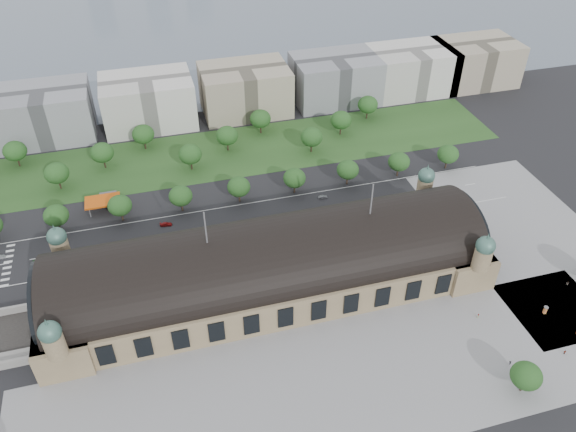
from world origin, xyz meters
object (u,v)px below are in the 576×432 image
object	(u,v)px
petrol_station	(106,199)
bus_east	(276,225)
pedestrian_4	(510,363)
pedestrian_3	(565,352)
parked_car_4	(179,255)
parked_car_6	(190,253)
traffic_car_6	(393,199)
traffic_car_5	(323,197)
parked_car_5	(193,252)
parked_car_0	(33,287)
parked_car_1	(97,277)
parked_car_2	(108,271)
pedestrian_0	(478,316)
bus_mid	(285,227)
traffic_car_3	(166,224)
traffic_car_2	(70,266)
advertising_column	(545,310)
pedestrian_1	(576,332)
pedestrian_2	(567,283)
parked_car_3	(90,278)
bus_west	(236,239)

from	to	relation	value
petrol_station	bus_east	xyz separation A→B (m)	(64.21, -34.07, -1.23)
pedestrian_4	pedestrian_3	bearing A→B (deg)	104.90
petrol_station	pedestrian_4	distance (m)	164.38
parked_car_4	parked_car_6	size ratio (longest dim) A/B	0.97
traffic_car_6	pedestrian_3	world-z (taller)	pedestrian_3
traffic_car_5	parked_car_4	xyz separation A→B (m)	(-63.31, -20.76, 0.11)
traffic_car_5	bus_east	distance (m)	28.16
parked_car_6	pedestrian_4	world-z (taller)	pedestrian_4
bus_east	parked_car_5	bearing A→B (deg)	104.13
parked_car_0	parked_car_1	size ratio (longest dim) A/B	0.70
bus_east	parked_car_2	bearing A→B (deg)	100.55
parked_car_0	pedestrian_0	size ratio (longest dim) A/B	2.48
traffic_car_6	bus_mid	world-z (taller)	bus_mid
traffic_car_3	traffic_car_5	distance (m)	66.06
traffic_car_5	pedestrian_3	size ratio (longest dim) A/B	2.23
traffic_car_3	traffic_car_6	xyz separation A→B (m)	(94.02, -8.46, 0.14)
traffic_car_2	traffic_car_3	xyz separation A→B (m)	(36.22, 15.20, 0.04)
parked_car_6	bus_mid	xyz separation A→B (m)	(38.37, 4.56, 0.90)
traffic_car_2	pedestrian_3	bearing A→B (deg)	61.28
traffic_car_5	bus_mid	distance (m)	26.41
traffic_car_2	advertising_column	distance (m)	166.42
parked_car_4	pedestrian_0	size ratio (longest dim) A/B	2.70
parked_car_1	pedestrian_1	size ratio (longest dim) A/B	3.04
bus_mid	pedestrian_1	distance (m)	107.31
pedestrian_2	pedestrian_3	size ratio (longest dim) A/B	1.10
advertising_column	pedestrian_2	bearing A→B (deg)	30.17
traffic_car_2	traffic_car_3	bearing A→B (deg)	112.94
pedestrian_0	pedestrian_4	world-z (taller)	pedestrian_0
traffic_car_5	traffic_car_6	size ratio (longest dim) A/B	0.65
parked_car_0	pedestrian_3	xyz separation A→B (m)	(160.64, -74.42, 0.18)
petrol_station	traffic_car_5	world-z (taller)	petrol_station
bus_east	pedestrian_1	world-z (taller)	bus_east
petrol_station	pedestrian_3	xyz separation A→B (m)	(134.55, -117.53, -2.09)
parked_car_2	parked_car_5	size ratio (longest dim) A/B	0.88
pedestrian_4	traffic_car_3	bearing A→B (deg)	-117.44
parked_car_0	parked_car_6	bearing A→B (deg)	57.01
parked_car_3	advertising_column	xyz separation A→B (m)	(145.95, -56.89, 0.79)
parked_car_3	bus_east	xyz separation A→B (m)	(71.09, 10.21, 1.03)
parked_car_1	traffic_car_3	bearing A→B (deg)	96.87
parked_car_4	advertising_column	distance (m)	129.18
bus_west	bus_east	world-z (taller)	bus_east
traffic_car_5	pedestrian_2	xyz separation A→B (m)	(66.31, -72.44, 0.31)
pedestrian_1	pedestrian_2	bearing A→B (deg)	19.14
traffic_car_6	bus_west	xyz separation A→B (m)	(-69.05, -8.87, 0.77)
parked_car_2	traffic_car_3	bearing A→B (deg)	100.38
petrol_station	parked_car_4	world-z (taller)	petrol_station
petrol_station	parked_car_4	size ratio (longest dim) A/B	3.12
parked_car_1	parked_car_6	xyz separation A→B (m)	(33.38, 4.00, -0.14)
bus_mid	pedestrian_0	distance (m)	78.63
parked_car_4	parked_car_5	size ratio (longest dim) A/B	0.78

